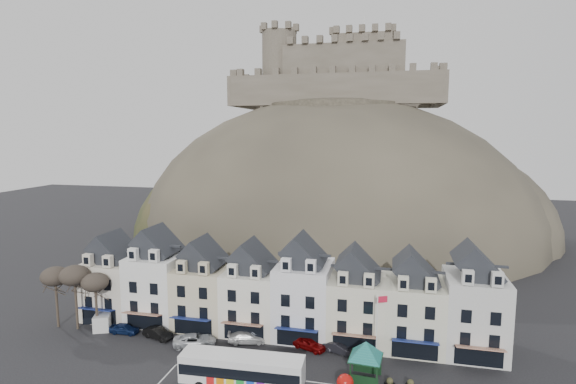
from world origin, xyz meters
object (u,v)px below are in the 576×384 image
at_px(car_white, 247,337).
at_px(car_charcoal, 339,348).
at_px(car_black, 158,333).
at_px(car_navy, 124,329).
at_px(bus_shelter, 366,350).
at_px(flagpole, 378,325).
at_px(red_buoy, 345,384).
at_px(car_silver, 195,340).
at_px(bus, 242,370).
at_px(car_maroon, 309,343).
at_px(white_van, 104,319).

xyz_separation_m(car_white, car_charcoal, (11.39, -0.06, -0.05)).
bearing_deg(car_black, car_navy, 103.70).
height_order(bus_shelter, flagpole, flagpole).
height_order(flagpole, car_black, flagpole).
relative_size(bus_shelter, red_buoy, 3.18).
bearing_deg(car_silver, car_black, 61.91).
bearing_deg(flagpole, car_navy, 178.80).
relative_size(bus, car_black, 3.05).
bearing_deg(car_silver, bus_shelter, -117.53).
height_order(bus, car_silver, bus).
relative_size(car_navy, car_silver, 0.75).
relative_size(bus, red_buoy, 6.11).
bearing_deg(car_maroon, car_silver, 122.26).
relative_size(bus_shelter, car_navy, 1.73).
distance_m(bus, car_white, 10.06).
relative_size(bus, car_navy, 3.32).
height_order(red_buoy, car_white, red_buoy).
bearing_deg(car_navy, car_silver, -97.27).
height_order(bus_shelter, white_van, bus_shelter).
xyz_separation_m(bus_shelter, car_silver, (-20.66, 2.82, -2.56)).
relative_size(car_black, car_charcoal, 1.09).
xyz_separation_m(red_buoy, car_white, (-12.96, 8.31, -0.38)).
xyz_separation_m(car_black, car_charcoal, (22.65, 1.46, -0.06)).
distance_m(car_navy, car_maroon, 24.04).
distance_m(bus_shelter, car_silver, 21.01).
height_order(white_van, car_navy, white_van).
bearing_deg(car_white, car_maroon, -105.08).
bearing_deg(car_maroon, red_buoy, -126.08).
relative_size(bus, car_charcoal, 3.33).
xyz_separation_m(red_buoy, car_charcoal, (-1.57, 8.25, -0.43)).
xyz_separation_m(bus, white_van, (-22.73, 9.73, -0.93)).
bearing_deg(car_navy, car_white, -86.98).
bearing_deg(white_van, car_navy, -41.91).
xyz_separation_m(bus_shelter, car_navy, (-31.00, 3.91, -2.62)).
bearing_deg(car_black, car_white, -65.07).
xyz_separation_m(flagpole, car_black, (-27.09, 0.36, -4.02)).
bearing_deg(white_van, car_black, -33.35).
bearing_deg(bus_shelter, car_white, 165.78).
bearing_deg(car_black, red_buoy, -88.41).
distance_m(bus_shelter, car_maroon, 9.10).
distance_m(white_van, car_maroon, 27.82).
bearing_deg(bus_shelter, car_maroon, 148.12).
height_order(flagpole, car_charcoal, flagpole).
height_order(flagpole, car_silver, flagpole).
height_order(car_navy, car_maroon, car_maroon).
height_order(bus_shelter, car_white, bus_shelter).
height_order(red_buoy, car_silver, red_buoy).
height_order(car_silver, car_maroon, car_maroon).
relative_size(white_van, car_maroon, 1.14).
relative_size(car_navy, car_white, 0.82).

